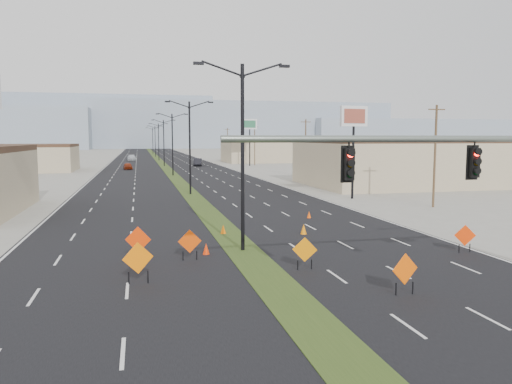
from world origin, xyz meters
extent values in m
plane|color=gray|center=(0.00, 0.00, 0.00)|extent=(600.00, 600.00, 0.00)
cube|color=black|center=(0.00, 100.00, 0.00)|extent=(25.00, 400.00, 0.02)
cube|color=#2D4117|center=(0.00, 100.00, 0.00)|extent=(2.00, 400.00, 0.04)
cube|color=tan|center=(34.00, 45.00, 2.75)|extent=(36.00, 18.00, 5.50)
cube|color=tan|center=(38.00, 110.00, 2.50)|extent=(44.00, 16.00, 5.00)
cube|color=#8B98AC|center=(40.00, 300.00, 14.00)|extent=(220.00, 50.00, 28.00)
cube|color=#8B98AC|center=(180.00, 290.00, 9.00)|extent=(160.00, 50.00, 18.00)
cube|color=#8B98AC|center=(-30.00, 320.00, 16.00)|extent=(140.00, 50.00, 32.00)
cylinder|color=slate|center=(5.20, 2.00, 6.10)|extent=(16.00, 0.24, 0.24)
cube|color=black|center=(1.70, 2.00, 5.22)|extent=(0.50, 0.28, 1.30)
sphere|color=#FF0C05|center=(1.70, 1.84, 5.57)|extent=(0.22, 0.22, 0.22)
cube|color=black|center=(6.70, 2.00, 5.22)|extent=(0.50, 0.28, 1.30)
sphere|color=#FF0C05|center=(6.70, 1.84, 5.57)|extent=(0.22, 0.22, 0.22)
cylinder|color=black|center=(0.00, 12.00, 5.00)|extent=(0.20, 0.20, 10.00)
cube|color=black|center=(-2.30, 12.00, 9.95)|extent=(0.55, 0.24, 0.14)
cube|color=black|center=(2.30, 12.00, 9.95)|extent=(0.55, 0.24, 0.14)
cylinder|color=black|center=(0.00, 40.00, 5.00)|extent=(0.20, 0.20, 10.00)
cube|color=black|center=(-2.30, 40.00, 9.95)|extent=(0.55, 0.24, 0.14)
cube|color=black|center=(2.30, 40.00, 9.95)|extent=(0.55, 0.24, 0.14)
cylinder|color=black|center=(0.00, 68.00, 5.00)|extent=(0.20, 0.20, 10.00)
cube|color=black|center=(-2.30, 68.00, 9.95)|extent=(0.55, 0.24, 0.14)
cube|color=black|center=(2.30, 68.00, 9.95)|extent=(0.55, 0.24, 0.14)
cylinder|color=black|center=(0.00, 96.00, 5.00)|extent=(0.20, 0.20, 10.00)
cube|color=black|center=(-2.30, 96.00, 9.95)|extent=(0.55, 0.24, 0.14)
cube|color=black|center=(2.30, 96.00, 9.95)|extent=(0.55, 0.24, 0.14)
cylinder|color=black|center=(0.00, 124.00, 5.00)|extent=(0.20, 0.20, 10.00)
cube|color=black|center=(-2.30, 124.00, 9.95)|extent=(0.55, 0.24, 0.14)
cube|color=black|center=(2.30, 124.00, 9.95)|extent=(0.55, 0.24, 0.14)
cylinder|color=black|center=(0.00, 152.00, 5.00)|extent=(0.20, 0.20, 10.00)
cube|color=black|center=(-2.30, 152.00, 9.95)|extent=(0.55, 0.24, 0.14)
cube|color=black|center=(2.30, 152.00, 9.95)|extent=(0.55, 0.24, 0.14)
cylinder|color=black|center=(0.00, 180.00, 5.00)|extent=(0.20, 0.20, 10.00)
cube|color=black|center=(-2.30, 180.00, 9.95)|extent=(0.55, 0.24, 0.14)
cube|color=black|center=(2.30, 180.00, 9.95)|extent=(0.55, 0.24, 0.14)
cylinder|color=#4C3823|center=(20.00, 25.00, 4.50)|extent=(0.20, 0.20, 9.00)
cube|color=#4C3823|center=(20.00, 25.00, 8.60)|extent=(1.60, 0.10, 0.10)
cylinder|color=#4C3823|center=(20.00, 60.00, 4.50)|extent=(0.20, 0.20, 9.00)
cube|color=#4C3823|center=(20.00, 60.00, 8.60)|extent=(1.60, 0.10, 0.10)
cylinder|color=#4C3823|center=(20.00, 95.00, 4.50)|extent=(0.20, 0.20, 9.00)
cube|color=#4C3823|center=(20.00, 95.00, 8.60)|extent=(1.60, 0.10, 0.10)
cylinder|color=#4C3823|center=(20.00, 130.00, 4.50)|extent=(0.20, 0.20, 9.00)
cube|color=#4C3823|center=(20.00, 130.00, 8.60)|extent=(1.60, 0.10, 0.10)
imported|color=maroon|center=(-7.49, 85.93, 0.66)|extent=(1.93, 4.03, 1.33)
imported|color=black|center=(7.20, 95.04, 0.82)|extent=(2.40, 5.18, 1.64)
imported|color=silver|center=(-7.24, 124.67, 0.79)|extent=(2.63, 5.58, 1.57)
cube|color=orange|center=(-5.55, 6.90, 1.12)|extent=(1.29, 0.48, 1.35)
cylinder|color=black|center=(-5.95, 6.90, 0.28)|extent=(0.05, 0.05, 0.56)
cylinder|color=black|center=(-5.16, 6.90, 0.28)|extent=(0.05, 0.05, 0.56)
cube|color=#DE4004|center=(-3.03, 10.50, 0.98)|extent=(1.18, 0.05, 1.18)
cylinder|color=black|center=(-3.37, 10.50, 0.25)|extent=(0.05, 0.05, 0.49)
cylinder|color=black|center=(-2.69, 10.50, 0.25)|extent=(0.05, 0.05, 0.49)
cube|color=#E93504|center=(-5.55, 10.95, 1.09)|extent=(1.28, 0.40, 1.32)
cylinder|color=black|center=(-5.93, 10.95, 0.27)|extent=(0.05, 0.05, 0.55)
cylinder|color=black|center=(-5.17, 10.95, 0.27)|extent=(0.05, 0.05, 0.55)
cube|color=orange|center=(2.00, 7.45, 0.97)|extent=(1.09, 0.47, 1.16)
cylinder|color=black|center=(1.66, 7.45, 0.24)|extent=(0.05, 0.05, 0.48)
cylinder|color=black|center=(2.34, 7.45, 0.24)|extent=(0.05, 0.05, 0.48)
cube|color=#F35605|center=(4.60, 3.00, 1.04)|extent=(1.23, 0.32, 1.25)
cylinder|color=black|center=(4.23, 3.00, 0.26)|extent=(0.05, 0.05, 0.52)
cylinder|color=black|center=(4.96, 3.00, 0.26)|extent=(0.05, 0.05, 0.52)
cube|color=#E73304|center=(11.50, 8.84, 0.94)|extent=(1.08, 0.40, 1.13)
cylinder|color=black|center=(11.17, 8.84, 0.23)|extent=(0.05, 0.05, 0.47)
cylinder|color=black|center=(11.83, 8.84, 0.23)|extent=(0.05, 0.05, 0.47)
cone|color=red|center=(-2.07, 11.57, 0.31)|extent=(0.47, 0.47, 0.61)
cone|color=orange|center=(4.72, 15.65, 0.34)|extent=(0.42, 0.42, 0.67)
cone|color=#FD4F05|center=(7.22, 21.72, 0.27)|extent=(0.34, 0.34, 0.54)
cone|color=#FF6C05|center=(-0.27, 16.88, 0.31)|extent=(0.41, 0.41, 0.63)
cylinder|color=black|center=(15.60, 32.46, 3.84)|extent=(0.24, 0.24, 7.69)
cube|color=white|center=(15.60, 32.46, 8.29)|extent=(3.05, 0.83, 2.02)
cube|color=#964232|center=(15.60, 32.26, 8.29)|extent=(2.40, 0.44, 1.42)
cylinder|color=black|center=(18.34, 92.70, 4.23)|extent=(0.24, 0.24, 8.46)
cube|color=white|center=(18.34, 92.70, 9.12)|extent=(3.35, 0.81, 2.23)
cube|color=#2D704C|center=(18.34, 92.50, 9.12)|extent=(2.65, 0.42, 1.56)
camera|label=1|loc=(-5.43, -14.16, 6.13)|focal=35.00mm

